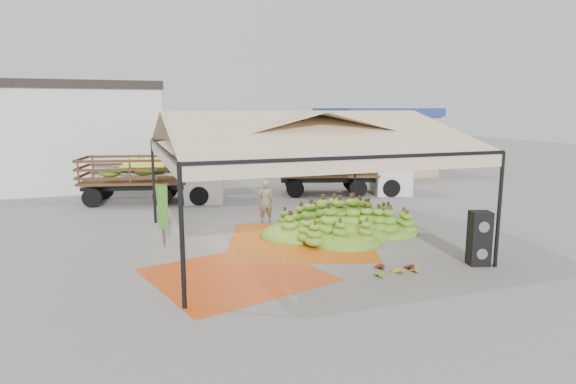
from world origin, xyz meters
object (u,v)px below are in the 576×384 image
object	(u,v)px
speaker_stack	(479,238)
truck_left	(159,173)
vendor	(265,201)
banana_heap	(345,217)
truck_right	(350,167)

from	to	relation	value
speaker_stack	truck_left	size ratio (longest dim) A/B	0.23
vendor	truck_left	world-z (taller)	truck_left
banana_heap	truck_right	world-z (taller)	truck_right
vendor	banana_heap	bearing A→B (deg)	134.04
speaker_stack	vendor	size ratio (longest dim) A/B	0.93
banana_heap	vendor	world-z (taller)	vendor
banana_heap	speaker_stack	distance (m)	4.44
banana_heap	truck_left	bearing A→B (deg)	124.04
banana_heap	speaker_stack	world-z (taller)	speaker_stack
vendor	truck_right	distance (m)	7.14
vendor	speaker_stack	bearing A→B (deg)	126.73
banana_heap	speaker_stack	xyz separation A→B (m)	(1.96, -3.98, 0.13)
truck_left	speaker_stack	bearing A→B (deg)	-45.11
speaker_stack	banana_heap	bearing A→B (deg)	134.18
speaker_stack	truck_left	xyz separation A→B (m)	(-7.20, 11.74, 0.56)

